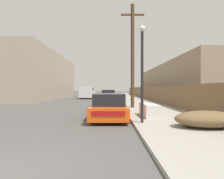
% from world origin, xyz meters
% --- Properties ---
extents(sidewalk_curb, '(4.20, 63.00, 0.12)m').
position_xyz_m(sidewalk_curb, '(5.30, 23.50, 0.06)').
color(sidewalk_curb, '#9E998E').
rests_on(sidewalk_curb, ground).
extents(discarded_fridge, '(0.74, 1.81, 0.69)m').
position_xyz_m(discarded_fridge, '(4.25, 6.13, 0.45)').
color(discarded_fridge, silver).
rests_on(discarded_fridge, sidewalk_curb).
extents(parked_sports_car_red, '(1.85, 4.47, 1.32)m').
position_xyz_m(parked_sports_car_red, '(2.17, 6.31, 0.60)').
color(parked_sports_car_red, '#E05114').
rests_on(parked_sports_car_red, ground).
extents(car_parked_mid, '(1.81, 4.23, 1.43)m').
position_xyz_m(car_parked_mid, '(1.98, 18.12, 0.67)').
color(car_parked_mid, silver).
rests_on(car_parked_mid, ground).
extents(pickup_truck, '(2.12, 5.56, 1.88)m').
position_xyz_m(pickup_truck, '(-1.44, 24.93, 0.94)').
color(pickup_truck, silver).
rests_on(pickup_truck, ground).
extents(utility_pole, '(1.80, 0.28, 7.97)m').
position_xyz_m(utility_pole, '(3.93, 10.47, 4.23)').
color(utility_pole, '#4C3826').
rests_on(utility_pole, sidewalk_curb).
extents(street_lamp, '(0.26, 0.26, 4.15)m').
position_xyz_m(street_lamp, '(3.59, 4.44, 2.56)').
color(street_lamp, '#232326').
rests_on(street_lamp, sidewalk_curb).
extents(brush_pile, '(2.39, 1.35, 0.63)m').
position_xyz_m(brush_pile, '(5.84, 3.49, 0.43)').
color(brush_pile, brown).
rests_on(brush_pile, sidewalk_curb).
extents(wooden_fence, '(0.08, 43.85, 1.73)m').
position_xyz_m(wooden_fence, '(7.25, 20.79, 0.98)').
color(wooden_fence, brown).
rests_on(wooden_fence, sidewalk_curb).
extents(building_left_block, '(7.00, 19.81, 6.85)m').
position_xyz_m(building_left_block, '(-9.05, 24.39, 3.42)').
color(building_left_block, tan).
rests_on(building_left_block, ground).
extents(building_right_house, '(6.00, 23.83, 4.82)m').
position_xyz_m(building_right_house, '(11.94, 21.81, 2.41)').
color(building_right_house, gray).
rests_on(building_right_house, ground).
extents(pedestrian, '(0.34, 0.34, 1.80)m').
position_xyz_m(pedestrian, '(5.22, 20.08, 1.05)').
color(pedestrian, '#282D42').
rests_on(pedestrian, sidewalk_curb).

